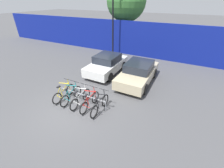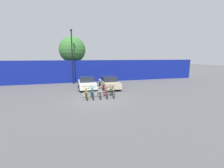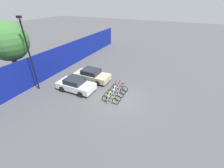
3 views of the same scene
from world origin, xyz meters
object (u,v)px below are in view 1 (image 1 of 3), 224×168
at_px(bicycle_white, 80,99).
at_px(lamp_post, 113,12).
at_px(car_white, 107,64).
at_px(bicycle_teal, 71,95).
at_px(car_beige, 138,73).
at_px(bike_rack, 82,96).
at_px(tree_behind_hoarding, 126,2).
at_px(bicycle_yellow, 64,93).
at_px(bicycle_red, 90,102).
at_px(bicycle_black, 100,105).

relative_size(bicycle_white, lamp_post, 0.24).
bearing_deg(car_white, bicycle_white, -80.54).
distance_m(bicycle_teal, car_beige, 4.59).
bearing_deg(bike_rack, bicycle_white, -97.87).
xyz_separation_m(bike_rack, tree_behind_hoarding, (-2.08, 10.62, 4.22)).
height_order(bicycle_yellow, car_beige, car_beige).
relative_size(bike_rack, bicycle_red, 1.71).
bearing_deg(tree_behind_hoarding, bicycle_yellow, -85.26).
xyz_separation_m(bike_rack, bicycle_red, (0.58, -0.15, -0.10)).
bearing_deg(bike_rack, bicycle_red, -14.45).
xyz_separation_m(bicycle_teal, car_white, (-0.06, 4.17, 0.31)).
bearing_deg(bicycle_red, bicycle_black, 2.87).
distance_m(bicycle_yellow, bicycle_teal, 0.53).
distance_m(bicycle_yellow, lamp_post, 8.79).
bearing_deg(bicycle_red, bicycle_yellow, -177.13).
height_order(bicycle_teal, car_beige, car_beige).
bearing_deg(car_white, bicycle_red, -72.78).
xyz_separation_m(bike_rack, bicycle_black, (1.19, -0.15, -0.10)).
relative_size(bicycle_yellow, car_white, 0.44).
xyz_separation_m(bike_rack, bicycle_yellow, (-1.19, -0.15, -0.10)).
distance_m(bike_rack, lamp_post, 8.83).
bearing_deg(lamp_post, bicycle_red, -71.10).
bearing_deg(bicycle_white, bike_rack, 80.12).
height_order(bike_rack, lamp_post, lamp_post).
xyz_separation_m(bicycle_teal, lamp_post, (-1.50, 7.97, 3.57)).
height_order(bicycle_teal, tree_behind_hoarding, tree_behind_hoarding).
relative_size(bicycle_red, bicycle_black, 1.00).
xyz_separation_m(bicycle_red, car_white, (-1.29, 4.17, 0.31)).
height_order(bicycle_white, car_beige, car_beige).
xyz_separation_m(bicycle_black, car_white, (-1.90, 4.17, 0.31)).
distance_m(car_white, tree_behind_hoarding, 7.85).
relative_size(car_white, tree_behind_hoarding, 0.58).
height_order(bicycle_red, car_beige, car_beige).
relative_size(bike_rack, bicycle_teal, 1.71).
xyz_separation_m(car_white, lamp_post, (-1.44, 3.81, 3.25)).
bearing_deg(car_beige, bicycle_teal, -123.44).
bearing_deg(bicycle_yellow, tree_behind_hoarding, 98.47).
bearing_deg(bicycle_red, tree_behind_hoarding, 106.73).
bearing_deg(bicycle_yellow, car_white, 87.28).
height_order(car_beige, tree_behind_hoarding, tree_behind_hoarding).
bearing_deg(bicycle_teal, car_white, 93.33).
distance_m(bicycle_yellow, bicycle_red, 1.76).
bearing_deg(bicycle_black, bicycle_yellow, 179.18).
relative_size(bicycle_teal, lamp_post, 0.24).
distance_m(bicycle_red, lamp_post, 9.15).
bearing_deg(bicycle_white, tree_behind_hoarding, 98.81).
xyz_separation_m(car_white, tree_behind_hoarding, (-1.37, 6.61, 4.01)).
bearing_deg(bicycle_black, tree_behind_hoarding, 106.05).
xyz_separation_m(car_beige, lamp_post, (-4.02, 4.15, 3.25)).
height_order(car_white, tree_behind_hoarding, tree_behind_hoarding).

